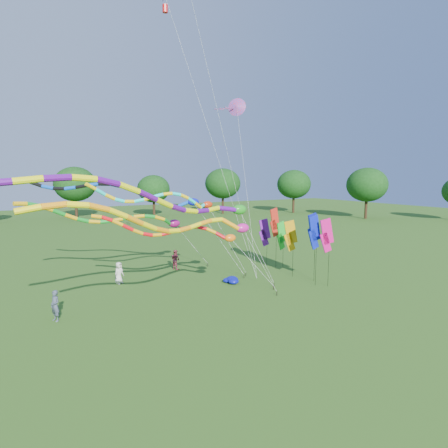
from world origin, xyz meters
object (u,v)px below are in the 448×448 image
tube_kite_red (183,232)px  person_b (55,306)px  tube_kite_orange (182,223)px  person_a (119,273)px  person_c (175,260)px  blue_nylon_heap (231,278)px

tube_kite_red → person_b: bearing=-158.1°
tube_kite_orange → person_b: bearing=122.8°
tube_kite_red → person_b: tube_kite_red is taller
person_a → person_c: person_c is taller
tube_kite_orange → blue_nylon_heap: bearing=28.3°
tube_kite_red → blue_nylon_heap: size_ratio=7.20×
blue_nylon_heap → person_b: size_ratio=0.91×
person_a → person_b: size_ratio=0.94×
tube_kite_red → tube_kite_orange: size_ratio=0.77×
blue_nylon_heap → tube_kite_red: bearing=-163.9°
person_b → person_c: bearing=100.2°
tube_kite_red → person_c: 8.01m
tube_kite_orange → person_c: 13.97m
tube_kite_red → person_a: bearing=140.0°
person_a → tube_kite_red: bearing=-90.2°
tube_kite_orange → tube_kite_red: bearing=49.8°
blue_nylon_heap → person_c: (-2.21, 5.60, 0.60)m
person_b → person_c: 12.59m
tube_kite_orange → person_a: (-0.66, 10.34, -4.86)m
tube_kite_red → tube_kite_orange: 6.07m
tube_kite_orange → person_a: tube_kite_orange is taller
person_b → tube_kite_red: bearing=68.0°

